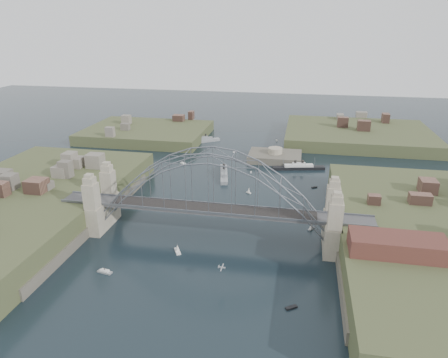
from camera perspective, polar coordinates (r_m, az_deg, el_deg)
ground at (r=112.20m, az=-1.76°, el=-8.02°), size 500.00×500.00×0.00m
bridge at (r=106.78m, az=-1.84°, el=-2.22°), size 84.00×13.80×24.60m
shore_west at (r=134.87m, az=-26.35°, el=-4.22°), size 50.50×90.00×12.00m
shore_east at (r=114.64m, az=27.82°, el=-8.89°), size 50.50×90.00×12.00m
headland_nw at (r=212.57m, az=-10.73°, el=5.91°), size 60.00×45.00×9.00m
headland_ne at (r=214.38m, az=18.18°, el=5.42°), size 70.00×55.00×9.50m
fort_island at (r=174.75m, az=7.13°, el=2.55°), size 22.00×16.00×9.40m
wharf_shed at (r=95.49m, az=23.14°, el=-8.56°), size 20.00×8.00×4.00m
finger_pier at (r=88.00m, az=20.70°, el=-18.19°), size 4.00×22.00×1.40m
naval_cruiser_near at (r=154.95m, az=-0.01°, el=0.78°), size 6.55×19.86×5.92m
naval_cruiser_far at (r=199.91m, az=-2.88°, el=5.41°), size 14.70×11.91×5.64m
ocean_liner at (r=164.66m, az=10.42°, el=1.61°), size 20.83×7.27×5.09m
aeroplane at (r=90.52m, az=-0.39°, el=-12.27°), size 1.58×3.00×0.44m
small_boat_a at (r=130.61m, az=-8.44°, el=-3.50°), size 2.82×2.47×2.38m
small_boat_b at (r=139.17m, az=3.48°, el=-1.64°), size 1.85×1.52×2.38m
small_boat_c at (r=105.40m, az=-6.55°, el=-9.79°), size 2.58×3.44×2.38m
small_boat_d at (r=147.43m, az=12.56°, el=-1.14°), size 2.12×1.84×0.45m
small_boat_e at (r=168.75m, az=-5.74°, el=2.16°), size 3.60×3.72×1.43m
small_boat_f at (r=158.07m, az=3.81°, el=0.91°), size 0.62×1.66×1.43m
small_boat_g at (r=88.04m, az=9.41°, el=-17.36°), size 2.54×2.09×0.45m
small_boat_h at (r=183.78m, az=1.52°, el=3.79°), size 1.77×1.48×0.45m
small_boat_i at (r=117.81m, az=12.15°, el=-6.57°), size 2.06×2.60×2.38m
small_boat_j at (r=101.02m, az=-16.37°, el=-12.36°), size 3.74×1.85×1.43m
small_boat_k at (r=203.66m, az=7.38°, el=5.38°), size 1.08×1.96×1.43m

